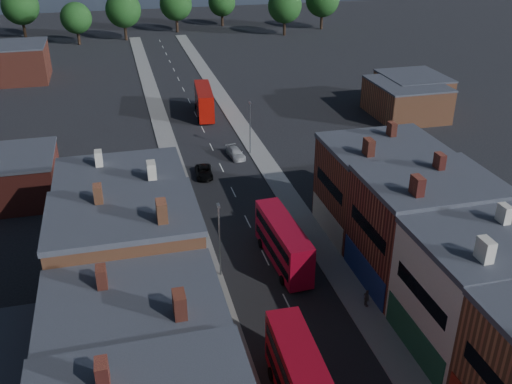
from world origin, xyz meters
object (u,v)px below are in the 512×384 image
car_2 (204,172)px  ped_3 (367,298)px  bus_2 (204,101)px  car_3 (236,153)px  bus_1 (283,242)px

car_2 → ped_3: bearing=-68.4°
bus_2 → car_3: bearing=-81.2°
car_3 → ped_3: (4.15, -37.47, 0.31)m
bus_1 → bus_2: size_ratio=0.97×
car_2 → ped_3: ped_3 is taller
bus_1 → car_3: size_ratio=2.41×
car_2 → ped_3: (9.81, -32.01, 0.32)m
car_2 → car_3: bearing=48.6°
bus_1 → car_2: bus_1 is taller
bus_2 → car_2: bearing=-94.7°
car_2 → ped_3: size_ratio=2.76×
car_2 → car_3: (5.66, 5.47, 0.01)m
bus_2 → car_3: (1.28, -19.87, -1.99)m
bus_1 → bus_2: bus_2 is taller
bus_1 → car_3: (1.28, 28.59, -1.92)m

